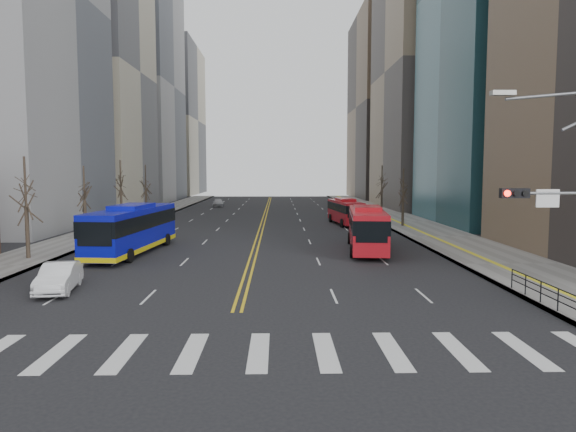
{
  "coord_description": "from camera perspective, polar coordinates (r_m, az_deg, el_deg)",
  "views": [
    {
      "loc": [
        1.87,
        -17.6,
        6.36
      ],
      "look_at": [
        2.4,
        9.82,
        3.94
      ],
      "focal_mm": 32.0,
      "sensor_mm": 36.0,
      "label": 1
    }
  ],
  "objects": [
    {
      "name": "car_silver",
      "position": [
        92.05,
        -7.76,
        1.46
      ],
      "size": [
        2.28,
        4.7,
        1.32
      ],
      "primitive_type": "imported",
      "rotation": [
        0.0,
        0.0,
        0.1
      ],
      "color": "#A5A5AA",
      "rests_on": "ground"
    },
    {
      "name": "centerline",
      "position": [
        72.9,
        -2.58,
        0.05
      ],
      "size": [
        0.55,
        100.0,
        0.01
      ],
      "color": "gold",
      "rests_on": "ground"
    },
    {
      "name": "blue_bus",
      "position": [
        41.42,
        -16.87,
        -1.24
      ],
      "size": [
        4.02,
        13.27,
        3.78
      ],
      "color": "#0B0FAC",
      "rests_on": "ground"
    },
    {
      "name": "car_dark_far",
      "position": [
        96.68,
        5.21,
        1.66
      ],
      "size": [
        2.91,
        5.14,
        1.35
      ],
      "primitive_type": "imported",
      "rotation": [
        0.0,
        0.0,
        -0.14
      ],
      "color": "black",
      "rests_on": "ground"
    },
    {
      "name": "red_bus_near",
      "position": [
        41.34,
        8.77,
        -1.08
      ],
      "size": [
        3.88,
        11.49,
        3.57
      ],
      "color": "red",
      "rests_on": "ground"
    },
    {
      "name": "car_dark_mid",
      "position": [
        68.51,
        7.07,
        0.3
      ],
      "size": [
        1.74,
        4.28,
        1.46
      ],
      "primitive_type": "imported",
      "rotation": [
        0.0,
        0.0,
        -0.0
      ],
      "color": "black",
      "rests_on": "ground"
    },
    {
      "name": "crosswalk",
      "position": [
        18.81,
        -6.99,
        -14.74
      ],
      "size": [
        26.7,
        4.0,
        0.01
      ],
      "color": "silver",
      "rests_on": "ground"
    },
    {
      "name": "sidewalk_right",
      "position": [
        64.83,
        12.85,
        -0.64
      ],
      "size": [
        7.0,
        130.0,
        0.15
      ],
      "primitive_type": "cube",
      "color": "slate",
      "rests_on": "ground"
    },
    {
      "name": "red_bus_far",
      "position": [
        60.91,
        6.39,
        0.67
      ],
      "size": [
        3.32,
        9.9,
        3.12
      ],
      "color": "red",
      "rests_on": "ground"
    },
    {
      "name": "sidewalk_left",
      "position": [
        65.54,
        -17.38,
        -0.68
      ],
      "size": [
        5.0,
        130.0,
        0.15
      ],
      "primitive_type": "cube",
      "color": "slate",
      "rests_on": "ground"
    },
    {
      "name": "ground",
      "position": [
        18.81,
        -6.99,
        -14.76
      ],
      "size": [
        220.0,
        220.0,
        0.0
      ],
      "primitive_type": "plane",
      "color": "black"
    },
    {
      "name": "car_white",
      "position": [
        29.83,
        -24.1,
        -6.24
      ],
      "size": [
        2.32,
        4.76,
        1.5
      ],
      "primitive_type": "imported",
      "rotation": [
        0.0,
        0.0,
        0.17
      ],
      "color": "silver",
      "rests_on": "ground"
    },
    {
      "name": "pedestrian_railing",
      "position": [
        27.24,
        26.29,
        -7.21
      ],
      "size": [
        0.06,
        6.06,
        1.02
      ],
      "color": "black",
      "rests_on": "sidewalk_right"
    },
    {
      "name": "street_trees",
      "position": [
        52.95,
        -10.97,
        3.35
      ],
      "size": [
        35.2,
        47.2,
        7.6
      ],
      "color": "black",
      "rests_on": "ground"
    },
    {
      "name": "office_towers",
      "position": [
        87.9,
        -2.32,
        16.58
      ],
      "size": [
        83.0,
        134.0,
        58.0
      ],
      "color": "gray",
      "rests_on": "ground"
    }
  ]
}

